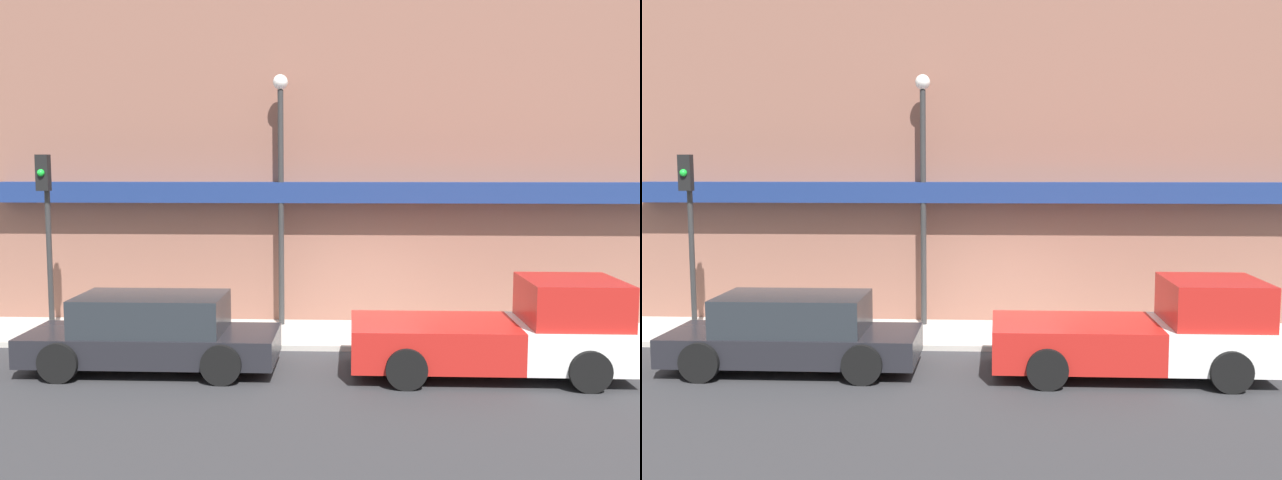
{
  "view_description": "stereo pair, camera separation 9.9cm",
  "coord_description": "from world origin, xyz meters",
  "views": [
    {
      "loc": [
        -0.3,
        -15.09,
        3.98
      ],
      "look_at": [
        -1.02,
        1.05,
        2.32
      ],
      "focal_mm": 40.0,
      "sensor_mm": 36.0,
      "label": 1
    },
    {
      "loc": [
        -0.2,
        -15.08,
        3.98
      ],
      "look_at": [
        -1.02,
        1.05,
        2.32
      ],
      "focal_mm": 40.0,
      "sensor_mm": 36.0,
      "label": 2
    }
  ],
  "objects": [
    {
      "name": "street_lamp",
      "position": [
        -2.01,
        2.11,
        3.86
      ],
      "size": [
        0.36,
        0.36,
        6.05
      ],
      "color": "#2D2D2D",
      "rests_on": "sidewalk"
    },
    {
      "name": "ground_plane",
      "position": [
        0.0,
        0.0,
        0.0
      ],
      "size": [
        80.0,
        80.0,
        0.0
      ],
      "primitive_type": "plane",
      "color": "#2D2D30"
    },
    {
      "name": "building",
      "position": [
        0.01,
        4.12,
        5.71
      ],
      "size": [
        19.8,
        3.8,
        11.46
      ],
      "color": "brown",
      "rests_on": "ground"
    },
    {
      "name": "sidewalk",
      "position": [
        0.0,
        1.32,
        0.06
      ],
      "size": [
        36.0,
        2.63,
        0.12
      ],
      "color": "#B7B2A8",
      "rests_on": "ground"
    },
    {
      "name": "pickup_truck",
      "position": [
        2.69,
        -1.56,
        0.82
      ],
      "size": [
        5.22,
        2.28,
        1.87
      ],
      "rotation": [
        0.0,
        0.0,
        -0.0
      ],
      "color": "white",
      "rests_on": "ground"
    },
    {
      "name": "traffic_light",
      "position": [
        -7.13,
        0.53,
        2.94
      ],
      "size": [
        0.28,
        0.42,
        4.13
      ],
      "color": "#2D2D2D",
      "rests_on": "sidewalk"
    },
    {
      "name": "parked_car",
      "position": [
        -4.19,
        -1.56,
        0.74
      ],
      "size": [
        4.9,
        2.0,
        1.5
      ],
      "rotation": [
        0.0,
        0.0,
        -0.03
      ],
      "color": "black",
      "rests_on": "ground"
    },
    {
      "name": "fire_hydrant",
      "position": [
        -4.25,
        0.65,
        0.43
      ],
      "size": [
        0.2,
        0.2,
        0.61
      ],
      "color": "red",
      "rests_on": "sidewalk"
    }
  ]
}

